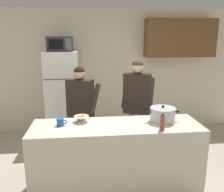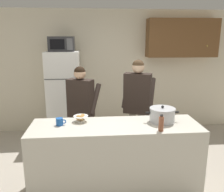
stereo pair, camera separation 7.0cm
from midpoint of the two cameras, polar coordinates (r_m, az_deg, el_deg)
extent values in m
plane|color=#B2A899|center=(3.51, 0.41, -21.18)|extent=(14.00, 14.00, 0.00)
cube|color=beige|center=(5.21, -2.43, 5.96)|extent=(6.00, 0.12, 2.60)
cube|color=brown|center=(5.29, 15.73, 13.32)|extent=(1.47, 0.34, 0.78)
sphere|color=gold|center=(5.33, 21.19, 11.24)|extent=(0.03, 0.03, 0.03)
cube|color=beige|center=(3.26, 0.42, -14.55)|extent=(2.20, 0.68, 0.92)
cube|color=white|center=(4.87, -12.15, 0.07)|extent=(0.64, 0.64, 1.76)
cube|color=#333333|center=(4.47, -12.82, 3.91)|extent=(0.63, 0.01, 0.01)
cylinder|color=#B2B2B7|center=(4.54, -10.33, -2.00)|extent=(0.02, 0.02, 0.79)
cube|color=#2D2D30|center=(4.72, -12.82, 12.15)|extent=(0.48, 0.36, 0.28)
cube|color=black|center=(4.54, -13.85, 12.04)|extent=(0.26, 0.01, 0.18)
cube|color=#59595B|center=(4.52, -10.92, 12.18)|extent=(0.11, 0.01, 0.21)
cylinder|color=#33384C|center=(3.98, -6.96, -10.37)|extent=(0.11, 0.11, 0.77)
cylinder|color=#33384C|center=(4.04, -8.77, -10.05)|extent=(0.11, 0.11, 0.77)
cube|color=#2D231E|center=(3.79, -8.21, -0.61)|extent=(0.45, 0.36, 0.61)
sphere|color=#D8A884|center=(3.71, -8.42, 5.37)|extent=(0.19, 0.19, 0.19)
sphere|color=black|center=(3.71, -8.43, 5.73)|extent=(0.18, 0.18, 0.18)
cylinder|color=#2D231E|center=(3.81, -4.68, -0.73)|extent=(0.23, 0.36, 0.47)
cylinder|color=#2D231E|center=(3.99, -9.95, -0.23)|extent=(0.23, 0.36, 0.47)
cylinder|color=#726656|center=(4.05, 6.36, -9.57)|extent=(0.11, 0.11, 0.82)
cylinder|color=#726656|center=(4.07, 4.26, -9.38)|extent=(0.11, 0.11, 0.82)
cube|color=#2D231E|center=(3.83, 5.55, 0.67)|extent=(0.47, 0.34, 0.65)
sphere|color=beige|center=(3.76, 5.70, 6.98)|extent=(0.20, 0.20, 0.20)
sphere|color=#4C3823|center=(3.75, 5.71, 7.35)|extent=(0.19, 0.19, 0.19)
cylinder|color=#2D231E|center=(3.92, 8.91, 0.58)|extent=(0.21, 0.39, 0.50)
cylinder|color=#2D231E|center=(3.99, 2.81, 0.95)|extent=(0.21, 0.39, 0.50)
cylinder|color=silver|center=(3.23, 11.51, -4.56)|extent=(0.33, 0.33, 0.17)
cylinder|color=silver|center=(3.21, 11.59, -2.94)|extent=(0.34, 0.34, 0.02)
sphere|color=black|center=(3.20, 11.62, -2.50)|extent=(0.04, 0.04, 0.04)
cube|color=black|center=(3.17, 8.17, -3.98)|extent=(0.06, 0.02, 0.02)
cube|color=black|center=(3.28, 14.81, -3.66)|extent=(0.06, 0.02, 0.02)
cylinder|color=#1E59B2|center=(3.11, -13.04, -6.15)|extent=(0.09, 0.09, 0.10)
torus|color=#1E59B2|center=(3.11, -11.99, -6.13)|extent=(0.06, 0.01, 0.06)
cylinder|color=white|center=(3.21, -8.00, -6.02)|extent=(0.11, 0.11, 0.02)
cone|color=white|center=(3.19, -8.02, -5.34)|extent=(0.20, 0.20, 0.06)
sphere|color=tan|center=(3.17, -8.58, -5.22)|extent=(0.07, 0.07, 0.07)
sphere|color=tan|center=(3.21, -7.57, -4.94)|extent=(0.07, 0.07, 0.07)
sphere|color=tan|center=(3.16, -7.87, -5.29)|extent=(0.07, 0.07, 0.07)
cylinder|color=brown|center=(2.92, 11.35, -6.59)|extent=(0.06, 0.06, 0.17)
cone|color=brown|center=(2.89, 11.44, -4.76)|extent=(0.06, 0.06, 0.03)
cylinder|color=#262626|center=(2.89, 11.46, -4.48)|extent=(0.03, 0.03, 0.02)
camera|label=1|loc=(0.03, -90.57, -0.14)|focal=37.86mm
camera|label=2|loc=(0.03, 89.43, 0.14)|focal=37.86mm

